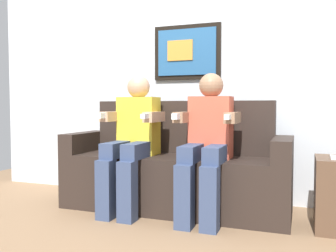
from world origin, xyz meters
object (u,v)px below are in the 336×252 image
spare_remote_on_table (333,157)px  person_on_left (132,137)px  couch (175,172)px  person_on_right (207,139)px

spare_remote_on_table → person_on_left: bearing=-179.8°
person_on_left → spare_remote_on_table: (1.49, 0.01, -0.10)m
couch → person_on_right: (0.31, -0.17, 0.29)m
couch → person_on_left: bearing=-151.7°
person_on_left → person_on_right: same height
person_on_right → spare_remote_on_table: 0.88m
person_on_right → couch: bearing=151.7°
spare_remote_on_table → person_on_right: bearing=-179.6°
couch → person_on_left: size_ratio=1.66×
person_on_left → spare_remote_on_table: person_on_left is taller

